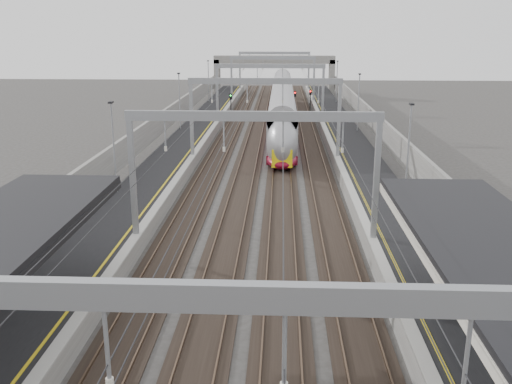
{
  "coord_description": "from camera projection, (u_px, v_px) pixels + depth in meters",
  "views": [
    {
      "loc": [
        1.4,
        -6.41,
        11.55
      ],
      "look_at": [
        0.0,
        24.99,
        2.54
      ],
      "focal_mm": 40.0,
      "sensor_mm": 36.0,
      "label": 1
    }
  ],
  "objects": [
    {
      "name": "wall_left",
      "position": [
        145.0,
        141.0,
        52.65
      ],
      "size": [
        0.3,
        120.0,
        3.2
      ],
      "primitive_type": "cube",
      "color": "slate",
      "rests_on": "ground"
    },
    {
      "name": "overhead_line",
      "position": [
        268.0,
        85.0,
        57.27
      ],
      "size": [
        13.0,
        140.0,
        6.6
      ],
      "color": "gray",
      "rests_on": "platform_left"
    },
    {
      "name": "train",
      "position": [
        282.0,
        111.0,
        68.51
      ],
      "size": [
        2.7,
        49.28,
        4.28
      ],
      "color": "maroon",
      "rests_on": "ground"
    },
    {
      "name": "signal_red_far",
      "position": [
        310.0,
        97.0,
        79.19
      ],
      "size": [
        0.32,
        0.32,
        3.48
      ],
      "color": "black",
      "rests_on": "ground"
    },
    {
      "name": "overbridge",
      "position": [
        274.0,
        64.0,
        103.97
      ],
      "size": [
        22.0,
        2.2,
        6.9
      ],
      "color": "slate",
      "rests_on": "ground"
    },
    {
      "name": "platform_left",
      "position": [
        180.0,
        153.0,
        52.81
      ],
      "size": [
        4.0,
        120.0,
        1.0
      ],
      "primitive_type": "cube",
      "color": "black",
      "rests_on": "ground"
    },
    {
      "name": "signal_green",
      "position": [
        231.0,
        102.0,
        74.23
      ],
      "size": [
        0.32,
        0.32,
        3.48
      ],
      "color": "black",
      "rests_on": "ground"
    },
    {
      "name": "wall_right",
      "position": [
        389.0,
        143.0,
        51.69
      ],
      "size": [
        0.3,
        120.0,
        3.2
      ],
      "primitive_type": "cube",
      "color": "slate",
      "rests_on": "ground"
    },
    {
      "name": "tracks",
      "position": [
        266.0,
        158.0,
        52.6
      ],
      "size": [
        11.4,
        140.0,
        0.2
      ],
      "color": "black",
      "rests_on": "ground"
    },
    {
      "name": "signal_red_near",
      "position": [
        295.0,
        99.0,
        77.36
      ],
      "size": [
        0.32,
        0.32,
        3.48
      ],
      "color": "black",
      "rests_on": "ground"
    },
    {
      "name": "platform_right",
      "position": [
        353.0,
        154.0,
        52.13
      ],
      "size": [
        4.0,
        120.0,
        1.0
      ],
      "primitive_type": "cube",
      "color": "black",
      "rests_on": "ground"
    }
  ]
}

